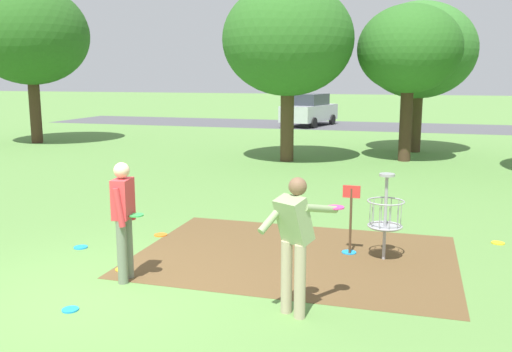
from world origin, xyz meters
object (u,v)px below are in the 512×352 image
object	(u,v)px
frisbee_near_basket	(349,252)
frisbee_scattered_a	(161,235)
tree_near_left	(419,51)
frisbee_mid_grass	(81,247)
tree_mid_left	(30,35)
parked_car_leftmost	(309,110)
player_throwing	(295,237)
player_foreground_watching	(124,215)
frisbee_scattered_b	(122,269)
tree_near_right	(409,50)
frisbee_far_left	(498,243)
frisbee_far_right	(70,310)
disc_golf_basket	(382,213)
tree_mid_center	(288,40)

from	to	relation	value
frisbee_near_basket	frisbee_scattered_a	bearing A→B (deg)	179.19
frisbee_scattered_a	tree_near_left	size ratio (longest dim) A/B	0.04
frisbee_mid_grass	tree_mid_left	world-z (taller)	tree_mid_left
frisbee_scattered_a	tree_mid_left	bearing A→B (deg)	135.13
parked_car_leftmost	player_throwing	bearing A→B (deg)	-79.51
player_foreground_watching	frisbee_scattered_b	distance (m)	1.06
tree_near_right	tree_mid_left	distance (m)	15.47
player_foreground_watching	frisbee_far_left	xyz separation A→B (m)	(5.35, 3.39, -0.96)
frisbee_near_basket	frisbee_far_right	distance (m)	4.48
tree_near_right	frisbee_far_right	bearing A→B (deg)	-104.89
player_foreground_watching	frisbee_scattered_b	bearing A→B (deg)	127.13
player_throwing	frisbee_far_left	distance (m)	4.85
tree_near_left	tree_mid_left	world-z (taller)	tree_mid_left
frisbee_far_left	frisbee_scattered_b	size ratio (longest dim) A/B	1.06
frisbee_far_left	frisbee_scattered_b	distance (m)	6.38
frisbee_far_left	tree_near_left	size ratio (longest dim) A/B	0.04
frisbee_scattered_b	tree_near_right	distance (m)	13.42
frisbee_far_right	player_foreground_watching	bearing A→B (deg)	81.83
disc_golf_basket	frisbee_near_basket	size ratio (longest dim) A/B	5.79
frisbee_far_left	tree_mid_left	xyz separation A→B (m)	(-17.26, 10.13, 4.53)
frisbee_far_left	tree_mid_center	xyz separation A→B (m)	(-5.69, 8.16, 4.02)
disc_golf_basket	tree_mid_center	world-z (taller)	tree_mid_center
frisbee_mid_grass	tree_near_left	xyz separation A→B (m)	(5.33, 14.03, 3.78)
frisbee_near_basket	tree_mid_center	world-z (taller)	tree_mid_center
tree_near_left	parked_car_leftmost	world-z (taller)	tree_near_left
frisbee_scattered_b	tree_near_right	size ratio (longest dim) A/B	0.04
tree_near_right	tree_mid_left	size ratio (longest dim) A/B	0.79
player_foreground_watching	frisbee_scattered_a	bearing A→B (deg)	103.63
disc_golf_basket	frisbee_scattered_a	xyz separation A→B (m)	(-3.95, 0.20, -0.74)
frisbee_mid_grass	parked_car_leftmost	size ratio (longest dim) A/B	0.05
tree_mid_center	player_foreground_watching	bearing A→B (deg)	-88.28
frisbee_scattered_a	tree_near_right	size ratio (longest dim) A/B	0.05
tree_mid_left	tree_mid_center	size ratio (longest dim) A/B	1.12
frisbee_near_basket	tree_mid_left	distance (m)	19.23
frisbee_scattered_b	tree_near_right	bearing A→B (deg)	72.92
disc_golf_basket	tree_mid_left	xyz separation A→B (m)	(-15.33, 11.54, 3.78)
frisbee_mid_grass	frisbee_scattered_a	size ratio (longest dim) A/B	0.97
disc_golf_basket	frisbee_mid_grass	world-z (taller)	disc_golf_basket
disc_golf_basket	tree_near_right	xyz separation A→B (m)	(0.09, 10.70, 2.97)
disc_golf_basket	frisbee_scattered_b	bearing A→B (deg)	-156.27
parked_car_leftmost	tree_near_right	bearing A→B (deg)	-65.18
tree_near_right	frisbee_mid_grass	bearing A→B (deg)	-113.49
frisbee_scattered_a	frisbee_mid_grass	bearing A→B (deg)	-132.89
frisbee_scattered_a	tree_near_left	bearing A→B (deg)	71.47
frisbee_near_basket	tree_near_left	xyz separation A→B (m)	(0.91, 13.02, 3.78)
tree_mid_center	tree_mid_left	bearing A→B (deg)	170.33
frisbee_mid_grass	frisbee_scattered_a	xyz separation A→B (m)	(0.98, 1.06, 0.00)
tree_near_right	tree_mid_left	bearing A→B (deg)	176.90
frisbee_scattered_a	tree_mid_center	distance (m)	10.19
tree_near_left	tree_mid_center	xyz separation A→B (m)	(-4.17, -3.61, 0.24)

